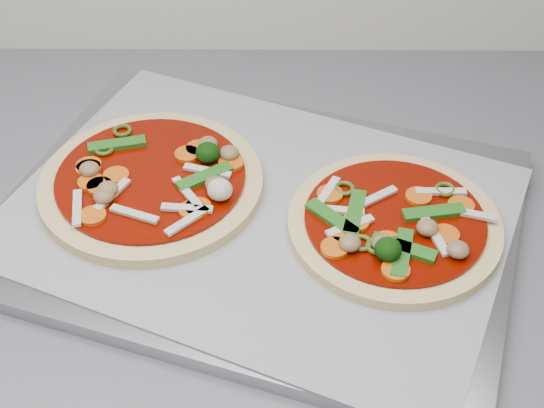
{
  "coord_description": "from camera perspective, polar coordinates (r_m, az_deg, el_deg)",
  "views": [
    {
      "loc": [
        0.11,
        0.75,
        1.41
      ],
      "look_at": [
        0.1,
        1.28,
        0.93
      ],
      "focal_mm": 50.0,
      "sensor_mm": 36.0,
      "label": 1
    }
  ],
  "objects": [
    {
      "name": "countertop",
      "position": [
        0.77,
        -7.77,
        -1.48
      ],
      "size": [
        3.6,
        0.6,
        0.04
      ],
      "primitive_type": "cube",
      "color": "slate",
      "rests_on": "base_cabinet"
    },
    {
      "name": "baking_tray",
      "position": [
        0.73,
        -1.03,
        -1.02
      ],
      "size": [
        0.57,
        0.49,
        0.02
      ],
      "primitive_type": "cube",
      "rotation": [
        0.0,
        0.0,
        -0.32
      ],
      "color": "#99999E",
      "rests_on": "countertop"
    },
    {
      "name": "parchment",
      "position": [
        0.72,
        -1.04,
        -0.52
      ],
      "size": [
        0.55,
        0.49,
        0.0
      ],
      "primitive_type": "cube",
      "rotation": [
        0.0,
        0.0,
        -0.41
      ],
      "color": "#96969A",
      "rests_on": "baking_tray"
    },
    {
      "name": "pizza_left",
      "position": [
        0.75,
        -8.94,
        1.73
      ],
      "size": [
        0.31,
        0.31,
        0.04
      ],
      "rotation": [
        0.0,
        0.0,
        -0.75
      ],
      "color": "#E6BD80",
      "rests_on": "parchment"
    },
    {
      "name": "pizza_right",
      "position": [
        0.7,
        9.15,
        -1.57
      ],
      "size": [
        0.28,
        0.28,
        0.03
      ],
      "rotation": [
        0.0,
        0.0,
        -0.68
      ],
      "color": "#E6BD80",
      "rests_on": "parchment"
    }
  ]
}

